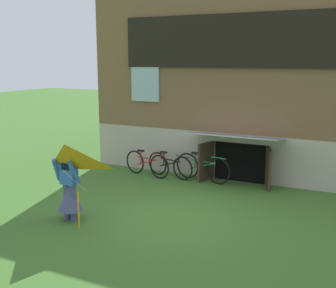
% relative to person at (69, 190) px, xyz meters
% --- Properties ---
extents(ground_plane, '(60.00, 60.00, 0.00)m').
position_rel_person_xyz_m(ground_plane, '(1.77, 1.33, -0.64)').
color(ground_plane, '#3D6B28').
extents(log_house, '(8.11, 5.57, 5.68)m').
position_rel_person_xyz_m(log_house, '(1.77, 6.55, 2.20)').
color(log_house, '#ADA393').
rests_on(log_house, ground_plane).
extents(person, '(0.60, 0.52, 1.52)m').
position_rel_person_xyz_m(person, '(0.00, 0.00, 0.00)').
color(person, '#474C75').
rests_on(person, ground_plane).
extents(kite, '(1.11, 1.10, 1.62)m').
position_rel_person_xyz_m(kite, '(0.41, -0.57, 0.64)').
color(kite, orange).
rests_on(kite, ground_plane).
extents(bicycle_green, '(1.68, 0.34, 0.77)m').
position_rel_person_xyz_m(bicycle_green, '(1.39, 3.87, -0.26)').
color(bicycle_green, black).
rests_on(bicycle_green, ground_plane).
extents(bicycle_black, '(1.54, 0.40, 0.72)m').
position_rel_person_xyz_m(bicycle_black, '(0.43, 3.82, -0.29)').
color(bicycle_black, black).
rests_on(bicycle_black, ground_plane).
extents(bicycle_red, '(1.57, 0.39, 0.73)m').
position_rel_person_xyz_m(bicycle_red, '(-0.22, 3.67, -0.28)').
color(bicycle_red, black).
rests_on(bicycle_red, ground_plane).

